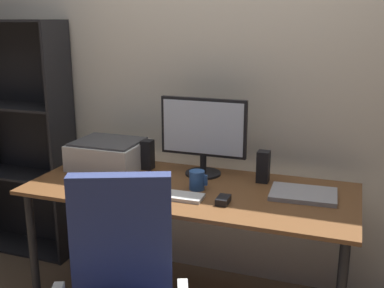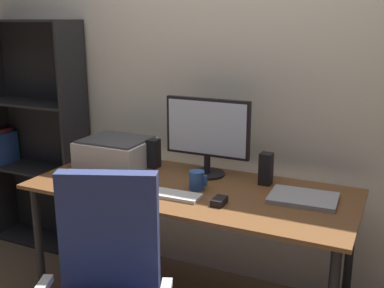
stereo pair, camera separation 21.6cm
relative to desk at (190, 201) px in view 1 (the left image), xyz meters
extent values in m
cube|color=beige|center=(0.00, 0.53, 0.64)|extent=(6.40, 0.10, 2.60)
cube|color=brown|center=(0.00, 0.00, 0.07)|extent=(1.69, 0.72, 0.02)
cylinder|color=black|center=(-0.79, -0.30, -0.30)|extent=(0.04, 0.04, 0.72)
cylinder|color=black|center=(-0.79, 0.30, -0.30)|extent=(0.04, 0.04, 0.72)
cylinder|color=black|center=(0.79, 0.30, -0.30)|extent=(0.04, 0.04, 0.72)
cylinder|color=black|center=(0.00, 0.22, 0.08)|extent=(0.20, 0.20, 0.01)
cylinder|color=black|center=(0.00, 0.22, 0.14)|extent=(0.04, 0.04, 0.10)
cube|color=black|center=(0.00, 0.22, 0.35)|extent=(0.49, 0.03, 0.32)
cube|color=silver|center=(0.00, 0.20, 0.35)|extent=(0.46, 0.01, 0.29)
cube|color=silver|center=(-0.02, -0.16, 0.09)|extent=(0.29, 0.12, 0.02)
cube|color=black|center=(0.22, -0.15, 0.09)|extent=(0.06, 0.10, 0.03)
cylinder|color=#285193|center=(0.04, -0.02, 0.13)|extent=(0.08, 0.08, 0.10)
cube|color=#285193|center=(0.09, -0.02, 0.13)|extent=(0.02, 0.01, 0.06)
cube|color=#99999E|center=(0.57, 0.07, 0.09)|extent=(0.33, 0.25, 0.02)
cube|color=black|center=(-0.34, 0.21, 0.16)|extent=(0.06, 0.07, 0.17)
cube|color=black|center=(0.34, 0.21, 0.16)|extent=(0.06, 0.07, 0.17)
cube|color=silver|center=(-0.56, 0.16, 0.15)|extent=(0.40, 0.34, 0.15)
cube|color=#424244|center=(-0.56, 0.16, 0.23)|extent=(0.37, 0.31, 0.01)
cube|color=navy|center=(-0.05, -0.65, 0.09)|extent=(0.40, 0.22, 0.52)
cube|color=black|center=(-0.99, 0.32, 0.13)|extent=(0.02, 0.28, 1.58)
cube|color=black|center=(-1.36, 0.45, 0.13)|extent=(0.76, 0.01, 1.58)
cube|color=black|center=(-1.36, 0.32, -0.65)|extent=(0.72, 0.26, 0.02)
cube|color=black|center=(-1.36, 0.32, -0.11)|extent=(0.72, 0.26, 0.02)
cube|color=black|center=(-1.36, 0.32, 0.37)|extent=(0.72, 0.26, 0.02)
cube|color=black|center=(-1.36, 0.32, 0.91)|extent=(0.72, 0.26, 0.02)
camera|label=1|loc=(0.77, -2.14, 0.92)|focal=43.45mm
camera|label=2|loc=(0.97, -2.05, 0.92)|focal=43.45mm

